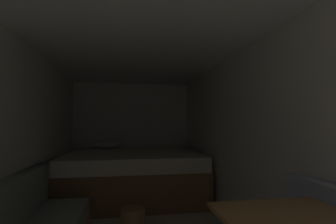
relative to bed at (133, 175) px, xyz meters
name	(u,v)px	position (x,y,z in m)	size (l,w,h in m)	color
wall_back	(132,133)	(0.00, 0.96, 0.67)	(2.48, 0.05, 2.11)	silver
wall_left	(11,145)	(-1.21, -1.75, 0.67)	(0.05, 5.38, 2.11)	silver
wall_right	(247,142)	(1.22, -1.75, 0.67)	(0.05, 5.38, 2.11)	silver
ceiling_slab	(139,41)	(0.00, -1.75, 1.75)	(2.48, 5.38, 0.05)	white
bed	(133,175)	(0.00, 0.00, 0.00)	(2.26, 1.78, 0.93)	brown
wicker_basket	(133,219)	(-0.03, -1.32, -0.25)	(0.29, 0.29, 0.26)	olive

